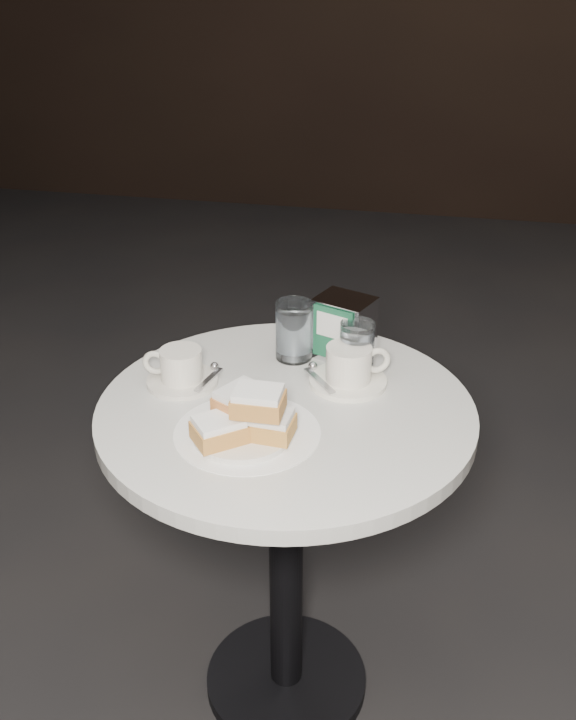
# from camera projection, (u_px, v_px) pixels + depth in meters

# --- Properties ---
(ground) EXTENTS (7.00, 7.00, 0.00)m
(ground) POSITION_uv_depth(u_px,v_px,m) (286.00, 683.00, 1.83)
(ground) COLOR black
(ground) RESTS_ON ground
(cafe_table) EXTENTS (0.70, 0.70, 0.74)m
(cafe_table) POSITION_uv_depth(u_px,v_px,m) (286.00, 492.00, 1.57)
(cafe_table) COLOR black
(cafe_table) RESTS_ON ground
(sugar_spill) EXTENTS (0.33, 0.33, 0.00)m
(sugar_spill) POSITION_uv_depth(u_px,v_px,m) (247.00, 432.00, 1.40)
(sugar_spill) COLOR white
(sugar_spill) RESTS_ON cafe_table
(beignet_plate) EXTENTS (0.22, 0.22, 0.11)m
(beignet_plate) POSITION_uv_depth(u_px,v_px,m) (245.00, 420.00, 1.36)
(beignet_plate) COLOR silver
(beignet_plate) RESTS_ON cafe_table
(coffee_cup_left) EXTENTS (0.15, 0.14, 0.07)m
(coffee_cup_left) POSITION_uv_depth(u_px,v_px,m) (181.00, 369.00, 1.54)
(coffee_cup_left) COLOR silver
(coffee_cup_left) RESTS_ON cafe_table
(coffee_cup_right) EXTENTS (0.20, 0.20, 0.08)m
(coffee_cup_right) POSITION_uv_depth(u_px,v_px,m) (349.00, 368.00, 1.53)
(coffee_cup_right) COLOR white
(coffee_cup_right) RESTS_ON cafe_table
(water_glass_left) EXTENTS (0.09, 0.09, 0.12)m
(water_glass_left) POSITION_uv_depth(u_px,v_px,m) (294.00, 331.00, 1.62)
(water_glass_left) COLOR silver
(water_glass_left) RESTS_ON cafe_table
(water_glass_right) EXTENTS (0.08, 0.08, 0.11)m
(water_glass_right) POSITION_uv_depth(u_px,v_px,m) (357.00, 350.00, 1.56)
(water_glass_right) COLOR white
(water_glass_right) RESTS_ON cafe_table
(napkin_dispenser) EXTENTS (0.13, 0.12, 0.13)m
(napkin_dispenser) POSITION_uv_depth(u_px,v_px,m) (344.00, 328.00, 1.62)
(napkin_dispenser) COLOR silver
(napkin_dispenser) RESTS_ON cafe_table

